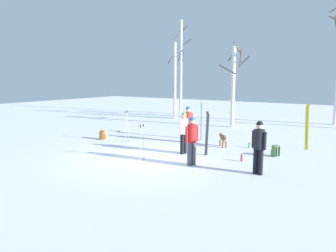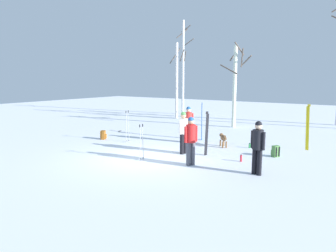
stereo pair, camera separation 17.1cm
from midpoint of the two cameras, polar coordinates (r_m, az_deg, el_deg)
The scene contains 19 objects.
ground_plane at distance 12.08m, azimuth -3.51°, elevation -5.79°, with size 60.00×60.00×0.00m, color white.
person_0 at distance 14.71m, azimuth 4.09°, elevation 0.72°, with size 0.34×0.45×1.72m.
person_1 at distance 12.49m, azimuth 3.21°, elevation -0.70°, with size 0.34×0.52×1.72m.
person_2 at distance 10.86m, azimuth 4.65°, elevation -2.15°, with size 0.34×0.47×1.72m.
person_3 at distance 10.19m, azimuth 16.54°, elevation -3.22°, with size 0.50×0.34×1.72m.
dog at distance 14.09m, azimuth 10.40°, elevation -2.20°, with size 0.62×0.71×0.57m.
ski_pair_planted_0 at distance 14.42m, azimuth 24.47°, elevation -0.24°, with size 0.20×0.05×1.95m.
ski_pair_planted_1 at distance 15.48m, azimuth 6.50°, elevation 0.85°, with size 0.13×0.17×1.85m.
ski_pair_planted_2 at distance 12.36m, azimuth 7.48°, elevation -1.39°, with size 0.10×0.19×1.75m.
ski_pair_lying_0 at distance 17.99m, azimuth -8.41°, elevation -1.01°, with size 1.82×0.31×0.05m.
ski_poles_0 at distance 14.91m, azimuth -7.12°, elevation 0.10°, with size 0.07×0.26×1.51m.
ski_poles_1 at distance 11.56m, azimuth -4.47°, elevation -2.77°, with size 0.07×0.26×1.36m.
backpack_0 at distance 12.87m, azimuth 19.43°, elevation -4.39°, with size 0.34×0.33×0.44m.
backpack_1 at distance 15.89m, azimuth -11.44°, elevation -1.63°, with size 0.34×0.32×0.44m.
water_bottle_0 at distance 11.80m, azimuth 13.62°, elevation -5.75°, with size 0.08×0.08×0.26m.
water_bottle_1 at distance 14.16m, azimuth 15.03°, elevation -3.48°, with size 0.08×0.08×0.22m.
birch_tree_0 at distance 26.49m, azimuth 2.97°, elevation 10.85°, with size 1.47×0.86×7.73m.
birch_tree_1 at distance 23.68m, azimuth 1.87°, elevation 8.58°, with size 1.51×1.05×5.63m.
birch_tree_2 at distance 19.67m, azimuth 12.40°, elevation 7.63°, with size 1.81×1.82×5.14m.
Camera 2 is at (7.29, -9.15, 3.03)m, focal length 33.33 mm.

